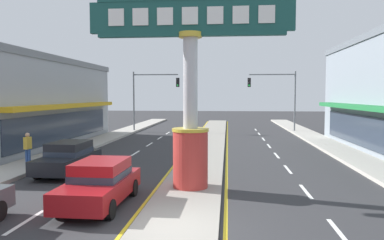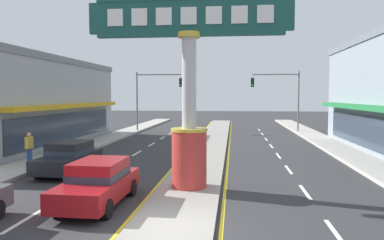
{
  "view_description": "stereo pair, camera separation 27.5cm",
  "coord_description": "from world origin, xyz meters",
  "px_view_note": "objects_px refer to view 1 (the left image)",
  "views": [
    {
      "loc": [
        1.46,
        -9.92,
        3.77
      ],
      "look_at": [
        -0.24,
        7.61,
        2.6
      ],
      "focal_mm": 34.75,
      "sensor_mm": 36.0,
      "label": 1
    },
    {
      "loc": [
        1.73,
        -9.89,
        3.77
      ],
      "look_at": [
        -0.24,
        7.61,
        2.6
      ],
      "focal_mm": 34.75,
      "sensor_mm": 36.0,
      "label": 2
    }
  ],
  "objects_px": {
    "traffic_light_right_side": "(277,91)",
    "sedan_near_left_lane": "(68,157)",
    "traffic_light_left_side": "(150,91)",
    "pedestrian_near_kerb": "(28,147)",
    "district_sign": "(190,97)",
    "storefront_left": "(15,102)",
    "sedan_far_right_lane": "(100,183)"
  },
  "relations": [
    {
      "from": "storefront_left",
      "to": "traffic_light_right_side",
      "type": "xyz_separation_m",
      "value": [
        20.83,
        12.19,
        0.97
      ]
    },
    {
      "from": "district_sign",
      "to": "pedestrian_near_kerb",
      "type": "distance_m",
      "value": 9.63
    },
    {
      "from": "traffic_light_right_side",
      "to": "storefront_left",
      "type": "bearing_deg",
      "value": -149.65
    },
    {
      "from": "district_sign",
      "to": "sedan_near_left_lane",
      "type": "distance_m",
      "value": 7.33
    },
    {
      "from": "traffic_light_right_side",
      "to": "district_sign",
      "type": "bearing_deg",
      "value": -105.06
    },
    {
      "from": "traffic_light_left_side",
      "to": "sedan_near_left_lane",
      "type": "relative_size",
      "value": 1.43
    },
    {
      "from": "storefront_left",
      "to": "pedestrian_near_kerb",
      "type": "distance_m",
      "value": 10.44
    },
    {
      "from": "district_sign",
      "to": "traffic_light_right_side",
      "type": "height_order",
      "value": "district_sign"
    },
    {
      "from": "pedestrian_near_kerb",
      "to": "sedan_near_left_lane",
      "type": "bearing_deg",
      "value": -16.66
    },
    {
      "from": "district_sign",
      "to": "sedan_near_left_lane",
      "type": "height_order",
      "value": "district_sign"
    },
    {
      "from": "traffic_light_left_side",
      "to": "traffic_light_right_side",
      "type": "relative_size",
      "value": 1.0
    },
    {
      "from": "traffic_light_right_side",
      "to": "traffic_light_left_side",
      "type": "bearing_deg",
      "value": -176.07
    },
    {
      "from": "storefront_left",
      "to": "sedan_near_left_lane",
      "type": "distance_m",
      "value": 12.57
    },
    {
      "from": "traffic_light_right_side",
      "to": "sedan_near_left_lane",
      "type": "bearing_deg",
      "value": -120.58
    },
    {
      "from": "storefront_left",
      "to": "sedan_near_left_lane",
      "type": "bearing_deg",
      "value": -48.42
    },
    {
      "from": "district_sign",
      "to": "pedestrian_near_kerb",
      "type": "bearing_deg",
      "value": 158.67
    },
    {
      "from": "sedan_far_right_lane",
      "to": "pedestrian_near_kerb",
      "type": "distance_m",
      "value": 8.07
    },
    {
      "from": "traffic_light_left_side",
      "to": "pedestrian_near_kerb",
      "type": "xyz_separation_m",
      "value": [
        -2.18,
        -19.78,
        -3.1
      ]
    },
    {
      "from": "traffic_light_left_side",
      "to": "pedestrian_near_kerb",
      "type": "distance_m",
      "value": 20.14
    },
    {
      "from": "district_sign",
      "to": "traffic_light_right_side",
      "type": "relative_size",
      "value": 1.28
    },
    {
      "from": "traffic_light_left_side",
      "to": "sedan_far_right_lane",
      "type": "bearing_deg",
      "value": -81.97
    },
    {
      "from": "district_sign",
      "to": "traffic_light_left_side",
      "type": "relative_size",
      "value": 1.28
    },
    {
      "from": "traffic_light_left_side",
      "to": "traffic_light_right_side",
      "type": "height_order",
      "value": "same"
    },
    {
      "from": "district_sign",
      "to": "traffic_light_right_side",
      "type": "bearing_deg",
      "value": 74.94
    },
    {
      "from": "sedan_near_left_lane",
      "to": "sedan_far_right_lane",
      "type": "bearing_deg",
      "value": -56.03
    },
    {
      "from": "district_sign",
      "to": "storefront_left",
      "type": "relative_size",
      "value": 0.4
    },
    {
      "from": "traffic_light_left_side",
      "to": "traffic_light_right_side",
      "type": "bearing_deg",
      "value": 3.93
    },
    {
      "from": "traffic_light_right_side",
      "to": "sedan_far_right_lane",
      "type": "bearing_deg",
      "value": -109.57
    },
    {
      "from": "traffic_light_right_side",
      "to": "sedan_near_left_lane",
      "type": "xyz_separation_m",
      "value": [
        -12.65,
        -21.41,
        -3.46
      ]
    },
    {
      "from": "district_sign",
      "to": "pedestrian_near_kerb",
      "type": "relative_size",
      "value": 4.65
    },
    {
      "from": "pedestrian_near_kerb",
      "to": "district_sign",
      "type": "bearing_deg",
      "value": -21.33
    },
    {
      "from": "storefront_left",
      "to": "traffic_light_left_side",
      "type": "xyz_separation_m",
      "value": [
        7.89,
        11.31,
        0.97
      ]
    }
  ]
}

